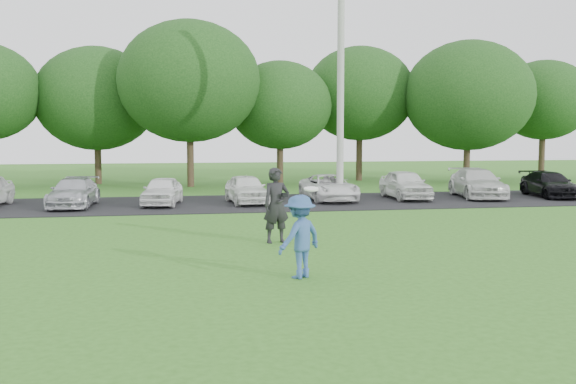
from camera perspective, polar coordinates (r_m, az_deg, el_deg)
name	(u,v)px	position (r m, az deg, el deg)	size (l,w,h in m)	color
ground	(318,272)	(13.02, 2.71, -7.09)	(100.00, 100.00, 0.00)	#32671D
parking_lot	(247,203)	(25.71, -3.69, -0.97)	(32.00, 6.50, 0.03)	black
utility_pole	(341,73)	(26.16, 4.70, 10.49)	(0.28, 0.28, 10.39)	#AAACA6
frisbee_player	(300,236)	(12.33, 1.06, -3.97)	(1.19, 1.09, 1.78)	#345894
camera_bystander	(276,205)	(16.27, -1.04, -1.19)	(0.78, 0.59, 1.92)	black
parked_cars	(263,188)	(25.80, -2.20, 0.38)	(28.40, 4.83, 1.24)	#4A1011
tree_row	(254,95)	(35.50, -3.05, 8.64)	(42.39, 9.85, 8.64)	#38281C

